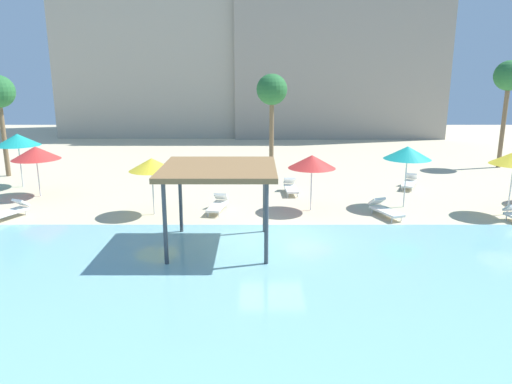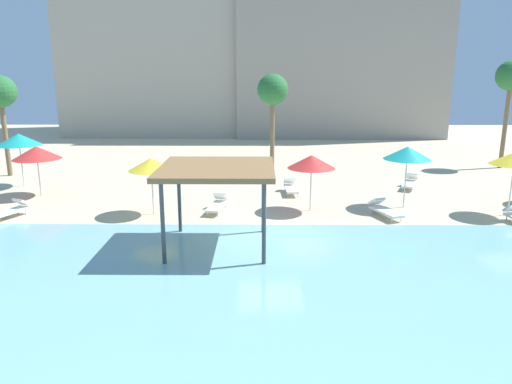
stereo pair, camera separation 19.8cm
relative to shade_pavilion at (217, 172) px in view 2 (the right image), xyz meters
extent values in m
plane|color=beige|center=(1.91, 1.00, -2.77)|extent=(80.00, 80.00, 0.00)
cube|color=#7AB7C1|center=(1.91, -4.25, -2.75)|extent=(44.00, 13.50, 0.04)
cylinder|color=#42474C|center=(-1.63, 1.63, -1.38)|extent=(0.14, 0.14, 2.79)
cylinder|color=#42474C|center=(1.63, 1.63, -1.38)|extent=(0.14, 0.14, 2.79)
cylinder|color=#42474C|center=(-1.63, -1.63, -1.38)|extent=(0.14, 0.14, 2.79)
cylinder|color=#42474C|center=(1.63, -1.63, -1.38)|extent=(0.14, 0.14, 2.79)
cube|color=olive|center=(0.00, 0.00, 0.11)|extent=(3.96, 3.96, 0.18)
cylinder|color=silver|center=(8.21, 5.32, -1.64)|extent=(0.06, 0.06, 2.27)
cone|color=teal|center=(8.21, 5.32, -0.21)|extent=(2.15, 2.15, 0.59)
cylinder|color=silver|center=(3.79, 4.75, -1.79)|extent=(0.06, 0.06, 1.97)
cone|color=red|center=(3.79, 4.75, -0.51)|extent=(2.14, 2.14, 0.59)
cylinder|color=silver|center=(-3.23, 4.12, -1.78)|extent=(0.06, 0.06, 1.98)
cone|color=yellow|center=(-3.23, 4.12, -0.52)|extent=(1.99, 1.99, 0.55)
cylinder|color=silver|center=(-11.54, 9.39, -1.63)|extent=(0.06, 0.06, 2.28)
cone|color=teal|center=(-11.54, 9.39, -0.17)|extent=(2.33, 2.33, 0.64)
cylinder|color=silver|center=(-9.67, 7.29, -1.82)|extent=(0.06, 0.06, 1.90)
cone|color=red|center=(-9.67, 7.29, -0.55)|extent=(2.36, 2.36, 0.65)
cylinder|color=silver|center=(12.46, 4.10, -1.65)|extent=(0.06, 0.06, 2.26)
cylinder|color=white|center=(9.50, 8.22, -2.66)|extent=(0.05, 0.05, 0.22)
cylinder|color=white|center=(9.07, 8.42, -2.66)|extent=(0.05, 0.05, 0.22)
cylinder|color=white|center=(10.11, 9.53, -2.66)|extent=(0.05, 0.05, 0.22)
cylinder|color=white|center=(9.68, 9.73, -2.66)|extent=(0.05, 0.05, 0.22)
cube|color=white|center=(9.59, 8.97, -2.50)|extent=(1.30, 1.89, 0.10)
cube|color=white|center=(9.90, 9.65, -2.23)|extent=(0.76, 0.71, 0.40)
cylinder|color=white|center=(-0.33, 3.70, -2.66)|extent=(0.05, 0.05, 0.22)
cylinder|color=white|center=(-0.80, 3.78, -2.66)|extent=(0.05, 0.05, 0.22)
cylinder|color=white|center=(-0.09, 5.12, -2.66)|extent=(0.05, 0.05, 0.22)
cylinder|color=white|center=(-0.56, 5.20, -2.66)|extent=(0.05, 0.05, 0.22)
cube|color=white|center=(-0.45, 4.45, -2.50)|extent=(0.89, 1.88, 0.10)
cube|color=white|center=(-0.32, 5.18, -2.23)|extent=(0.68, 0.60, 0.40)
cylinder|color=white|center=(7.45, 3.08, -2.66)|extent=(0.05, 0.05, 0.22)
cylinder|color=white|center=(7.00, 2.91, -2.66)|extent=(0.05, 0.05, 0.22)
cylinder|color=white|center=(6.93, 4.43, -2.66)|extent=(0.05, 0.05, 0.22)
cylinder|color=white|center=(6.49, 4.25, -2.66)|extent=(0.05, 0.05, 0.22)
cube|color=white|center=(6.97, 3.67, -2.50)|extent=(1.21, 1.90, 0.10)
cube|color=white|center=(6.70, 4.36, -2.23)|extent=(0.74, 0.69, 0.40)
cylinder|color=white|center=(-8.87, 3.98, -2.66)|extent=(0.05, 0.05, 0.22)
cylinder|color=white|center=(-9.31, 4.18, -2.66)|extent=(0.05, 0.05, 0.22)
cube|color=white|center=(-9.38, 3.42, -2.50)|extent=(1.28, 1.89, 0.10)
cube|color=white|center=(-9.08, 4.10, -2.23)|extent=(0.75, 0.71, 0.40)
cylinder|color=white|center=(3.39, 7.08, -2.66)|extent=(0.05, 0.05, 0.22)
cylinder|color=white|center=(2.91, 7.06, -2.66)|extent=(0.05, 0.05, 0.22)
cylinder|color=white|center=(3.32, 8.52, -2.66)|extent=(0.05, 0.05, 0.22)
cylinder|color=white|center=(2.84, 8.50, -2.66)|extent=(0.05, 0.05, 0.22)
cube|color=white|center=(3.11, 7.79, -2.50)|extent=(0.68, 1.82, 0.10)
cube|color=white|center=(3.08, 8.53, -2.23)|extent=(0.62, 0.53, 0.40)
cylinder|color=white|center=(11.96, 3.22, -2.66)|extent=(0.05, 0.05, 0.22)
cylinder|color=brown|center=(17.34, 14.92, 0.01)|extent=(0.28, 0.28, 5.56)
sphere|color=#286B33|center=(17.34, 14.92, 3.14)|extent=(1.90, 1.90, 1.90)
cylinder|color=brown|center=(2.27, 13.80, -0.40)|extent=(0.28, 0.28, 4.74)
sphere|color=#286B33|center=(2.27, 13.80, 2.32)|extent=(1.90, 1.90, 1.90)
cylinder|color=brown|center=(-13.75, 12.23, -0.43)|extent=(0.28, 0.28, 4.68)
sphere|color=#286B33|center=(-13.75, 12.23, 2.26)|extent=(1.90, 1.90, 1.90)
cube|color=#B2A893|center=(-7.25, 34.48, 5.98)|extent=(20.46, 11.01, 17.51)
cube|color=#9E9384|center=(9.15, 33.01, 6.72)|extent=(19.55, 9.56, 18.99)
camera|label=1|loc=(1.30, -16.37, 3.39)|focal=33.76mm
camera|label=2|loc=(1.49, -16.37, 3.39)|focal=33.76mm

